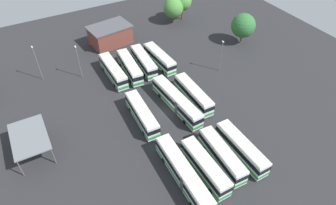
{
  "coord_description": "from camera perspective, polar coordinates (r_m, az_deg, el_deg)",
  "views": [
    {
      "loc": [
        -39.89,
        22.48,
        43.61
      ],
      "look_at": [
        0.89,
        -0.34,
        1.6
      ],
      "focal_mm": 32.25,
      "sensor_mm": 36.0,
      "label": 1
    }
  ],
  "objects": [
    {
      "name": "ground_plane",
      "position": [
        63.24,
        0.13,
        -1.64
      ],
      "size": [
        112.57,
        112.57,
        0.0
      ],
      "primitive_type": "plane",
      "color": "#28282B"
    },
    {
      "name": "bus_row0_slot0",
      "position": [
        55.5,
        13.69,
        -8.4
      ],
      "size": [
        11.93,
        2.65,
        3.64
      ],
      "color": "silver",
      "rests_on": "ground_plane"
    },
    {
      "name": "bus_row0_slot1",
      "position": [
        53.78,
        10.14,
        -9.81
      ],
      "size": [
        11.63,
        3.16,
        3.64
      ],
      "color": "silver",
      "rests_on": "ground_plane"
    },
    {
      "name": "bus_row0_slot2",
      "position": [
        51.89,
        7.0,
        -11.98
      ],
      "size": [
        11.58,
        2.66,
        3.64
      ],
      "color": "silver",
      "rests_on": "ground_plane"
    },
    {
      "name": "bus_row0_slot3",
      "position": [
        50.8,
        2.94,
        -13.28
      ],
      "size": [
        15.57,
        3.04,
        3.64
      ],
      "color": "silver",
      "rests_on": "ground_plane"
    },
    {
      "name": "bus_row1_slot0",
      "position": [
        64.54,
        4.81,
        1.54
      ],
      "size": [
        12.08,
        2.74,
        3.64
      ],
      "color": "silver",
      "rests_on": "ground_plane"
    },
    {
      "name": "bus_row1_slot1",
      "position": [
        62.66,
        1.64,
        0.22
      ],
      "size": [
        15.62,
        3.42,
        3.64
      ],
      "color": "silver",
      "rests_on": "ground_plane"
    },
    {
      "name": "bus_row1_slot3",
      "position": [
        60.04,
        -4.97,
        -2.22
      ],
      "size": [
        11.99,
        3.15,
        3.64
      ],
      "color": "silver",
      "rests_on": "ground_plane"
    },
    {
      "name": "bus_row2_slot0",
      "position": [
        75.36,
        -1.61,
        8.35
      ],
      "size": [
        11.68,
        3.09,
        3.64
      ],
      "color": "silver",
      "rests_on": "ground_plane"
    },
    {
      "name": "bus_row2_slot1",
      "position": [
        74.39,
        -4.61,
        7.72
      ],
      "size": [
        11.75,
        3.4,
        3.64
      ],
      "color": "silver",
      "rests_on": "ground_plane"
    },
    {
      "name": "bus_row2_slot2",
      "position": [
        72.87,
        -7.24,
        6.69
      ],
      "size": [
        12.0,
        3.51,
        3.64
      ],
      "color": "silver",
      "rests_on": "ground_plane"
    },
    {
      "name": "bus_row2_slot3",
      "position": [
        72.18,
        -10.33,
        5.91
      ],
      "size": [
        12.03,
        2.66,
        3.64
      ],
      "color": "silver",
      "rests_on": "ground_plane"
    },
    {
      "name": "depot_building",
      "position": [
        85.31,
        -10.88,
        12.46
      ],
      "size": [
        8.59,
        11.72,
        5.17
      ],
      "color": "brown",
      "rests_on": "ground_plane"
    },
    {
      "name": "maintenance_shelter",
      "position": [
        58.23,
        -24.78,
        -5.93
      ],
      "size": [
        9.56,
        6.14,
        4.19
      ],
      "color": "slate",
      "rests_on": "ground_plane"
    },
    {
      "name": "lamp_post_near_entrance",
      "position": [
        73.02,
        10.02,
        8.85
      ],
      "size": [
        0.56,
        0.28,
        8.1
      ],
      "color": "slate",
      "rests_on": "ground_plane"
    },
    {
      "name": "lamp_post_by_building",
      "position": [
        74.83,
        -23.49,
        7.02
      ],
      "size": [
        0.56,
        0.28,
        8.91
      ],
      "color": "slate",
      "rests_on": "ground_plane"
    },
    {
      "name": "lamp_post_far_corner",
      "position": [
        72.55,
        -16.55,
        7.58
      ],
      "size": [
        0.56,
        0.28,
        8.44
      ],
      "color": "slate",
      "rests_on": "ground_plane"
    },
    {
      "name": "tree_northeast",
      "position": [
        95.48,
        2.76,
        18.56
      ],
      "size": [
        5.5,
        5.5,
        8.53
      ],
      "color": "brown",
      "rests_on": "ground_plane"
    },
    {
      "name": "tree_north_edge",
      "position": [
        93.49,
        1.03,
        17.43
      ],
      "size": [
        5.91,
        5.91,
        7.77
      ],
      "color": "brown",
      "rests_on": "ground_plane"
    },
    {
      "name": "tree_west_edge",
      "position": [
        85.11,
        14.03,
        13.92
      ],
      "size": [
        6.45,
        6.45,
        8.49
      ],
      "color": "brown",
      "rests_on": "ground_plane"
    }
  ]
}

